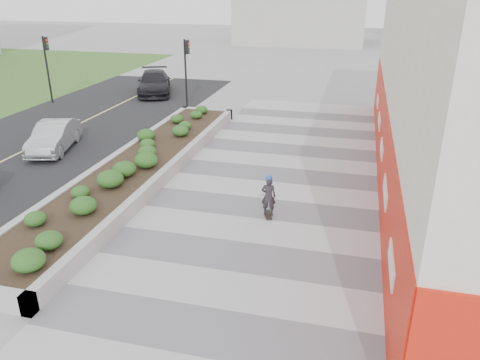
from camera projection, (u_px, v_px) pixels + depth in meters
The scene contains 11 objects.
ground at pixel (221, 294), 11.77m from camera, with size 160.00×160.00×0.00m, color gray.
walkway at pixel (248, 236), 14.44m from camera, with size 8.00×36.00×0.01m, color #A8A8AD.
building at pixel (477, 82), 16.67m from camera, with size 6.04×24.08×8.00m.
planter at pixel (140, 163), 19.10m from camera, with size 3.00×18.00×0.90m.
street at pixel (6, 159), 20.73m from camera, with size 10.00×40.00×0.00m, color black.
traffic_signal_near at pixel (186, 64), 27.97m from camera, with size 0.33×0.28×4.20m.
traffic_signal_far at pixel (47, 60), 29.60m from camera, with size 0.33×0.28×4.20m.
manhole_cover at pixel (264, 238), 14.33m from camera, with size 0.44×0.44×0.01m, color #595654.
skateboarder at pixel (269, 196), 15.38m from camera, with size 0.51×0.75×1.48m.
car_silver at pixel (54, 137), 21.65m from camera, with size 1.40×4.01×1.32m, color #B0B3B8.
car_dark at pixel (154, 83), 32.88m from camera, with size 2.18×5.35×1.55m, color black.
Camera 1 is at (2.85, -9.32, 7.20)m, focal length 35.00 mm.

